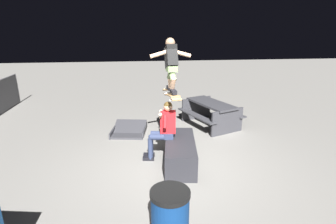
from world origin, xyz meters
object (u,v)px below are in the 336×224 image
(skater_airborne, at_px, (171,63))
(picnic_table_back, at_px, (211,110))
(trash_bin, at_px, (170,222))
(person_sitting_on_ledge, at_px, (163,127))
(kicker_ramp, at_px, (129,131))
(skateboard, at_px, (171,95))
(ledge_box_main, at_px, (180,152))

(skater_airborne, height_order, picnic_table_back, skater_airborne)
(skater_airborne, bearing_deg, trash_bin, 171.96)
(skater_airborne, xyz_separation_m, trash_bin, (-2.73, 0.39, -1.74))
(person_sitting_on_ledge, bearing_deg, kicker_ramp, 25.47)
(skateboard, xyz_separation_m, trash_bin, (-2.67, 0.39, -1.05))
(kicker_ramp, bearing_deg, skater_airborne, -149.28)
(ledge_box_main, distance_m, picnic_table_back, 2.65)
(kicker_ramp, bearing_deg, ledge_box_main, -149.52)
(person_sitting_on_ledge, distance_m, trash_bin, 2.72)
(trash_bin, bearing_deg, skater_airborne, -8.04)
(skater_airborne, bearing_deg, person_sitting_on_ledge, 100.69)
(skater_airborne, bearing_deg, ledge_box_main, -150.83)
(skater_airborne, relative_size, kicker_ramp, 0.98)
(trash_bin, bearing_deg, person_sitting_on_ledge, -4.36)
(ledge_box_main, xyz_separation_m, skater_airborne, (0.30, 0.17, 1.94))
(ledge_box_main, xyz_separation_m, trash_bin, (-2.43, 0.55, 0.20))
(kicker_ramp, relative_size, trash_bin, 1.23)
(skateboard, relative_size, picnic_table_back, 0.50)
(person_sitting_on_ledge, distance_m, skater_airborne, 1.45)
(ledge_box_main, xyz_separation_m, skateboard, (0.25, 0.16, 1.25))
(person_sitting_on_ledge, height_order, picnic_table_back, person_sitting_on_ledge)
(ledge_box_main, distance_m, person_sitting_on_ledge, 0.67)
(trash_bin, bearing_deg, kicker_ramp, 7.81)
(ledge_box_main, distance_m, kicker_ramp, 2.29)
(skater_airborne, distance_m, kicker_ramp, 2.89)
(ledge_box_main, height_order, trash_bin, trash_bin)
(skater_airborne, bearing_deg, picnic_table_back, -37.53)
(person_sitting_on_ledge, distance_m, picnic_table_back, 2.64)
(skater_airborne, height_order, kicker_ramp, skater_airborne)
(ledge_box_main, relative_size, skateboard, 1.59)
(ledge_box_main, bearing_deg, trash_bin, 167.15)
(person_sitting_on_ledge, bearing_deg, skater_airborne, -79.31)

